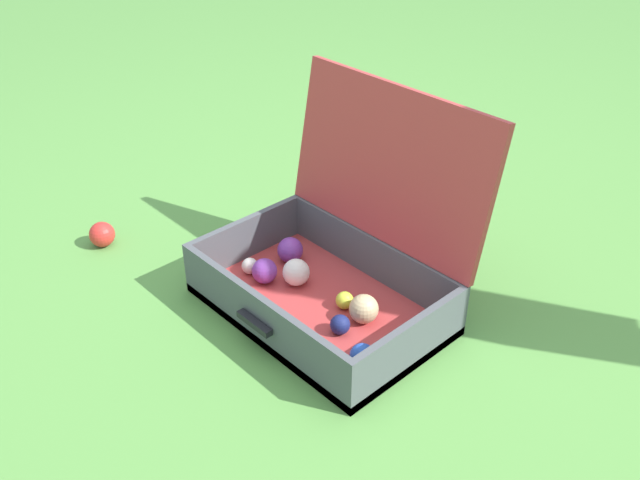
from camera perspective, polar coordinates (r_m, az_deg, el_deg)
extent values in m
plane|color=#569342|center=(1.80, 2.43, -5.86)|extent=(16.00, 16.00, 0.00)
cube|color=#B23838|center=(1.79, 0.00, -5.50)|extent=(0.61, 0.39, 0.03)
cube|color=#4C5156|center=(1.94, -5.99, -0.11)|extent=(0.02, 0.39, 0.15)
cube|color=#4C5156|center=(1.60, 7.37, -8.59)|extent=(0.02, 0.39, 0.15)
cube|color=#4C5156|center=(1.66, -4.78, -6.61)|extent=(0.58, 0.02, 0.15)
cube|color=#4C5156|center=(1.86, 4.23, -1.59)|extent=(0.58, 0.02, 0.15)
cube|color=#B23838|center=(1.76, 5.59, 6.16)|extent=(0.61, 0.09, 0.39)
cube|color=black|center=(1.64, -5.36, -6.74)|extent=(0.11, 0.02, 0.02)
sphere|color=#D1B784|center=(1.71, 3.58, -5.61)|extent=(0.07, 0.07, 0.07)
sphere|color=navy|center=(1.68, 1.64, -6.89)|extent=(0.05, 0.05, 0.05)
sphere|color=purple|center=(1.92, -2.44, -0.82)|extent=(0.07, 0.07, 0.07)
sphere|color=#CCDB38|center=(1.75, 2.10, -4.97)|extent=(0.05, 0.05, 0.05)
sphere|color=red|center=(1.81, -6.84, -3.89)|extent=(0.05, 0.05, 0.05)
sphere|color=purple|center=(1.84, -4.54, -2.52)|extent=(0.07, 0.07, 0.07)
sphere|color=white|center=(1.89, -5.72, -2.10)|extent=(0.04, 0.04, 0.04)
sphere|color=blue|center=(1.59, 3.45, -9.39)|extent=(0.06, 0.06, 0.06)
sphere|color=white|center=(1.83, -1.95, -2.64)|extent=(0.07, 0.07, 0.07)
sphere|color=red|center=(2.12, -17.30, 0.44)|extent=(0.07, 0.07, 0.07)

